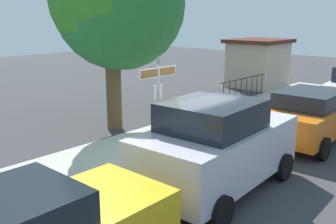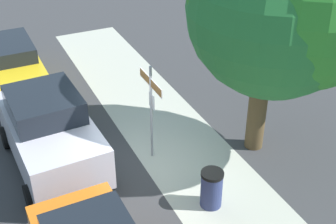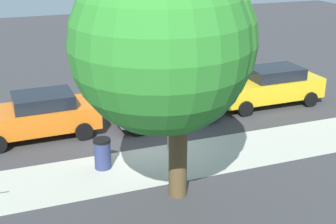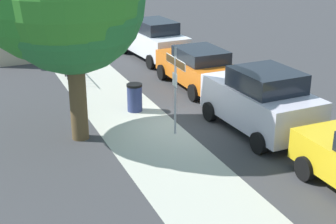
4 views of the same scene
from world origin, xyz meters
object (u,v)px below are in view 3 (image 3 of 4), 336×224
street_sign (168,99)px  trash_bin (103,154)px  shade_tree (166,46)px  car_orange (38,115)px  car_yellow (269,86)px  car_silver (165,96)px

street_sign → trash_bin: 2.78m
shade_tree → car_orange: bearing=-64.2°
car_yellow → shade_tree: bearing=39.3°
trash_bin → shade_tree: bearing=115.5°
car_silver → shade_tree: bearing=67.0°
street_sign → car_yellow: bearing=-154.3°
car_orange → car_silver: bearing=176.6°
car_orange → street_sign: bearing=144.3°
street_sign → trash_bin: size_ratio=2.81×
street_sign → car_silver: size_ratio=0.66×
street_sign → car_yellow: size_ratio=0.59×
street_sign → shade_tree: 4.07m
car_orange → trash_bin: size_ratio=4.44×
shade_tree → car_silver: 6.75m
shade_tree → trash_bin: 4.72m
car_silver → trash_bin: 4.45m
car_yellow → car_silver: 4.82m
shade_tree → car_yellow: bearing=-140.2°
car_yellow → car_silver: size_ratio=1.11×
trash_bin → car_orange: bearing=-63.9°
trash_bin → car_silver: bearing=-136.7°
car_silver → street_sign: bearing=69.0°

